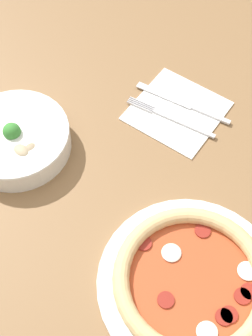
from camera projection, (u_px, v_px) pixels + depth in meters
ground_plane at (88, 294)px, 1.46m from camera, size 8.00×8.00×0.00m
dining_table at (66, 194)px, 0.92m from camera, size 1.33×0.99×0.73m
pizza at (192, 281)px, 0.71m from camera, size 0.29×0.29×0.04m
bowl at (16, 138)px, 0.85m from camera, size 0.20×0.20×0.07m
napkin at (177, 111)px, 0.91m from camera, size 0.17×0.17×0.00m
fork at (172, 118)px, 0.90m from camera, size 0.03×0.19×0.00m
knife at (187, 105)px, 0.92m from camera, size 0.03×0.20×0.01m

